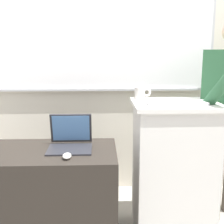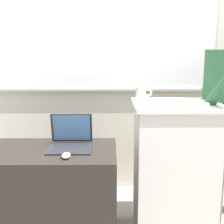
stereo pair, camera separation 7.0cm
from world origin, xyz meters
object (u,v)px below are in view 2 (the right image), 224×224
at_px(laptop, 71,138).
at_px(wireless_keyboard, 177,103).
at_px(side_desk, 47,195).
at_px(computer_mouse_by_laptop, 66,155).
at_px(lectern_podium, 174,168).
at_px(coffee_mug, 142,93).

bearing_deg(laptop, wireless_keyboard, -3.29).
bearing_deg(side_desk, computer_mouse_by_laptop, -43.27).
bearing_deg(lectern_podium, computer_mouse_by_laptop, -161.64).
distance_m(lectern_podium, laptop, 0.83).
relative_size(side_desk, wireless_keyboard, 2.38).
bearing_deg(wireless_keyboard, computer_mouse_by_laptop, -165.59).
distance_m(side_desk, coffee_mug, 1.07).
relative_size(side_desk, laptop, 3.24).
bearing_deg(coffee_mug, wireless_keyboard, -46.86).
bearing_deg(computer_mouse_by_laptop, lectern_podium, 18.36).
xyz_separation_m(laptop, coffee_mug, (0.55, 0.20, 0.31)).
xyz_separation_m(side_desk, coffee_mug, (0.73, 0.28, 0.73)).
relative_size(lectern_podium, computer_mouse_by_laptop, 10.40).
height_order(lectern_podium, computer_mouse_by_laptop, lectern_podium).
distance_m(lectern_podium, wireless_keyboard, 0.53).
bearing_deg(lectern_podium, laptop, -178.66).
height_order(laptop, wireless_keyboard, wireless_keyboard).
height_order(side_desk, coffee_mug, coffee_mug).
bearing_deg(wireless_keyboard, side_desk, -177.96).
height_order(laptop, coffee_mug, coffee_mug).
xyz_separation_m(lectern_podium, coffee_mug, (-0.25, 0.18, 0.57)).
relative_size(computer_mouse_by_laptop, coffee_mug, 0.76).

